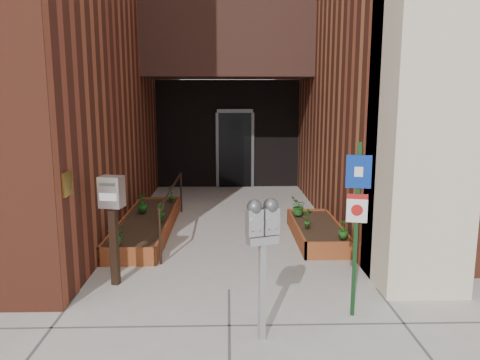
{
  "coord_description": "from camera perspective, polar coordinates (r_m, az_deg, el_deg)",
  "views": [
    {
      "loc": [
        -0.01,
        -5.91,
        2.57
      ],
      "look_at": [
        0.2,
        1.8,
        1.17
      ],
      "focal_mm": 35.0,
      "sensor_mm": 36.0,
      "label": 1
    }
  ],
  "objects": [
    {
      "name": "ground",
      "position": [
        6.45,
        -1.36,
        -13.24
      ],
      "size": [
        80.0,
        80.0,
        0.0
      ],
      "primitive_type": "plane",
      "color": "#9E9991",
      "rests_on": "ground"
    },
    {
      "name": "architecture",
      "position": [
        13.03,
        -2.42,
        20.9
      ],
      "size": [
        20.0,
        14.6,
        10.0
      ],
      "color": "brown",
      "rests_on": "ground"
    },
    {
      "name": "planter_left",
      "position": [
        9.08,
        -11.29,
        -5.51
      ],
      "size": [
        0.9,
        3.6,
        0.3
      ],
      "color": "brown",
      "rests_on": "ground"
    },
    {
      "name": "planter_right",
      "position": [
        8.62,
        9.35,
        -6.3
      ],
      "size": [
        0.8,
        2.2,
        0.3
      ],
      "color": "brown",
      "rests_on": "ground"
    },
    {
      "name": "handrail",
      "position": [
        8.82,
        -8.28,
        -1.79
      ],
      "size": [
        0.04,
        3.34,
        0.9
      ],
      "color": "black",
      "rests_on": "ground"
    },
    {
      "name": "parking_meter",
      "position": [
        4.83,
        2.76,
        -6.34
      ],
      "size": [
        0.36,
        0.23,
        1.54
      ],
      "color": "#A9AAAC",
      "rests_on": "ground"
    },
    {
      "name": "sign_post",
      "position": [
        5.5,
        14.05,
        -3.78
      ],
      "size": [
        0.28,
        0.1,
        2.06
      ],
      "color": "#133617",
      "rests_on": "ground"
    },
    {
      "name": "payment_dropbox",
      "position": [
        6.51,
        -15.3,
        -3.22
      ],
      "size": [
        0.34,
        0.28,
        1.52
      ],
      "color": "black",
      "rests_on": "ground"
    },
    {
      "name": "shrub_left_a",
      "position": [
        7.52,
        -14.77,
        -6.36
      ],
      "size": [
        0.34,
        0.34,
        0.33
      ],
      "primitive_type": "imported",
      "rotation": [
        0.0,
        0.0,
        0.18
      ],
      "color": "#215D1A",
      "rests_on": "planter_left"
    },
    {
      "name": "shrub_left_b",
      "position": [
        8.74,
        -9.67,
        -3.87
      ],
      "size": [
        0.25,
        0.25,
        0.32
      ],
      "primitive_type": "imported",
      "rotation": [
        0.0,
        0.0,
        2.29
      ],
      "color": "#1C5719",
      "rests_on": "planter_left"
    },
    {
      "name": "shrub_left_c",
      "position": [
        9.43,
        -11.84,
        -2.74
      ],
      "size": [
        0.29,
        0.29,
        0.37
      ],
      "primitive_type": "imported",
      "rotation": [
        0.0,
        0.0,
        3.76
      ],
      "color": "#1B5719",
      "rests_on": "planter_left"
    },
    {
      "name": "shrub_left_d",
      "position": [
        10.31,
        -8.41,
        -1.54
      ],
      "size": [
        0.25,
        0.25,
        0.36
      ],
      "primitive_type": "imported",
      "rotation": [
        0.0,
        0.0,
        5.12
      ],
      "color": "#1D611B",
      "rests_on": "planter_left"
    },
    {
      "name": "shrub_right_a",
      "position": [
        7.74,
        12.49,
        -5.87
      ],
      "size": [
        0.18,
        0.18,
        0.3
      ],
      "primitive_type": "imported",
      "rotation": [
        0.0,
        0.0,
        1.52
      ],
      "color": "#1E4E16",
      "rests_on": "planter_right"
    },
    {
      "name": "shrub_right_b",
      "position": [
        8.25,
        8.24,
        -4.58
      ],
      "size": [
        0.2,
        0.2,
        0.35
      ],
      "primitive_type": "imported",
      "rotation": [
        0.0,
        0.0,
        3.22
      ],
      "color": "#225719",
      "rests_on": "planter_right"
    },
    {
      "name": "shrub_right_c",
      "position": [
        9.06,
        7.15,
        -3.17
      ],
      "size": [
        0.39,
        0.39,
        0.35
      ],
      "primitive_type": "imported",
      "rotation": [
        0.0,
        0.0,
        4.43
      ],
      "color": "#1C5C1A",
      "rests_on": "planter_right"
    }
  ]
}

